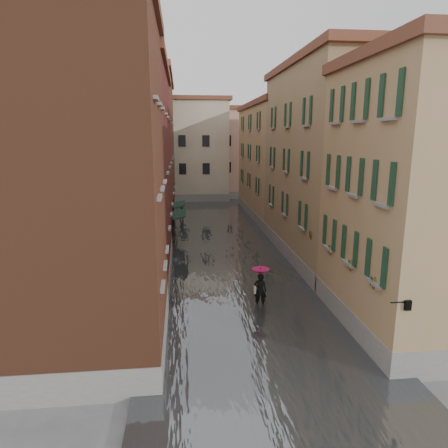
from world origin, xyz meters
TOP-DOWN VIEW (x-y plane):
  - ground at (0.00, 0.00)m, footprint 120.00×120.00m
  - floodwater at (0.00, 13.00)m, footprint 10.00×60.00m
  - building_left_near at (-7.00, -2.00)m, footprint 6.00×8.00m
  - building_left_mid at (-7.00, 9.00)m, footprint 6.00×14.00m
  - building_left_far at (-7.00, 24.00)m, footprint 6.00×16.00m
  - building_right_near at (7.00, -2.00)m, footprint 6.00×8.00m
  - building_right_mid at (7.00, 9.00)m, footprint 6.00×14.00m
  - building_right_far at (7.00, 24.00)m, footprint 6.00×16.00m
  - building_end_cream at (-3.00, 38.00)m, footprint 12.00×9.00m
  - building_end_pink at (6.00, 40.00)m, footprint 10.00×9.00m
  - awning_near at (-3.48, 13.33)m, footprint 1.09×3.40m
  - awning_far at (-3.49, 17.98)m, footprint 1.09×3.07m
  - wall_lantern at (4.33, -6.00)m, footprint 0.71×0.22m
  - window_planters at (4.12, -0.78)m, footprint 0.59×8.31m
  - pedestrian_main at (0.68, 0.92)m, footprint 0.93×0.93m
  - pedestrian_far at (-3.18, 22.53)m, footprint 0.83×0.69m

SIDE VIEW (x-z plane):
  - ground at x=0.00m, z-range 0.00..0.00m
  - floodwater at x=0.00m, z-range 0.00..0.20m
  - pedestrian_far at x=-3.18m, z-range 0.00..1.55m
  - pedestrian_main at x=0.68m, z-range 0.20..2.26m
  - awning_far at x=-3.49m, z-range 1.07..3.87m
  - awning_near at x=-3.48m, z-range 1.08..3.88m
  - wall_lantern at x=4.33m, z-range 2.83..3.18m
  - window_planters at x=4.12m, z-range 3.09..3.93m
  - building_right_near at x=7.00m, z-range 0.00..11.50m
  - building_right_far at x=7.00m, z-range 0.00..11.50m
  - building_end_pink at x=6.00m, z-range 0.00..12.00m
  - building_left_mid at x=-7.00m, z-range 0.00..12.50m
  - building_left_near at x=-7.00m, z-range 0.00..13.00m
  - building_right_mid at x=7.00m, z-range 0.00..13.00m
  - building_end_cream at x=-3.00m, z-range 0.00..13.00m
  - building_left_far at x=-7.00m, z-range 0.00..14.00m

